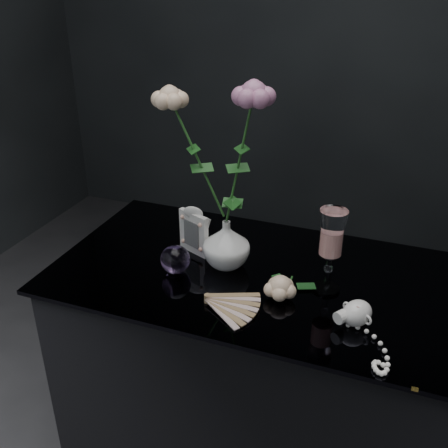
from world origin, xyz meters
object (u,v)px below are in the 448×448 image
at_px(vase, 226,244).
at_px(loose_rose, 280,287).
at_px(wine_glass, 330,252).
at_px(picture_frame, 194,230).
at_px(paperweight, 175,259).
at_px(pearl_jar, 357,312).

height_order(vase, loose_rose, vase).
bearing_deg(wine_glass, loose_rose, -143.70).
xyz_separation_m(wine_glass, picture_frame, (-0.38, 0.06, -0.04)).
relative_size(wine_glass, paperweight, 2.82).
distance_m(wine_glass, paperweight, 0.39).
relative_size(vase, pearl_jar, 0.61).
height_order(loose_rose, pearl_jar, pearl_jar).
height_order(paperweight, loose_rose, paperweight).
height_order(vase, wine_glass, wine_glass).
bearing_deg(wine_glass, vase, 175.57).
xyz_separation_m(vase, picture_frame, (-0.11, 0.03, 0.00)).
relative_size(wine_glass, picture_frame, 1.55).
relative_size(vase, paperweight, 1.69).
height_order(vase, picture_frame, picture_frame).
height_order(wine_glass, pearl_jar, wine_glass).
distance_m(picture_frame, paperweight, 0.12).
xyz_separation_m(picture_frame, pearl_jar, (0.47, -0.17, -0.04)).
height_order(wine_glass, loose_rose, wine_glass).
distance_m(paperweight, loose_rose, 0.28).
bearing_deg(vase, pearl_jar, -20.00).
distance_m(picture_frame, loose_rose, 0.31).
height_order(picture_frame, loose_rose, picture_frame).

